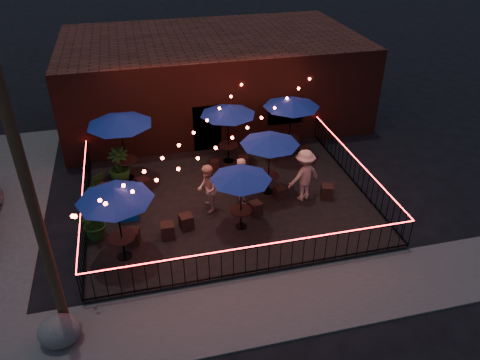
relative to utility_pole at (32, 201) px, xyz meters
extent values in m
plane|color=black|center=(5.40, 2.60, -4.00)|extent=(110.00, 110.00, 0.00)
cube|color=black|center=(5.40, 4.60, -3.92)|extent=(10.00, 8.00, 0.15)
cube|color=#45433F|center=(5.40, -0.65, -3.98)|extent=(18.00, 2.50, 0.05)
cube|color=#39180F|center=(6.40, 12.60, -2.00)|extent=(14.00, 8.00, 4.00)
cube|color=black|center=(5.40, 8.72, -2.90)|extent=(1.20, 0.24, 2.20)
cube|color=black|center=(8.90, 8.72, -2.40)|extent=(1.60, 0.24, 1.20)
cylinder|color=#362A16|center=(0.00, 0.00, 0.00)|extent=(0.26, 0.26, 8.00)
cube|color=black|center=(5.40, 0.60, -3.77)|extent=(10.00, 0.04, 0.04)
cube|color=black|center=(5.40, 0.60, -2.85)|extent=(10.00, 0.04, 0.04)
cube|color=red|center=(5.40, 0.60, -2.82)|extent=(10.00, 0.03, 0.02)
cube|color=black|center=(0.40, 4.60, -3.77)|extent=(0.04, 8.00, 0.04)
cube|color=black|center=(0.40, 4.60, -2.85)|extent=(0.04, 8.00, 0.04)
cube|color=red|center=(0.40, 4.60, -2.82)|extent=(0.03, 8.00, 0.02)
cube|color=black|center=(10.40, 4.60, -3.77)|extent=(0.04, 8.00, 0.04)
cube|color=black|center=(10.40, 4.60, -2.85)|extent=(0.04, 8.00, 0.04)
cube|color=red|center=(10.40, 4.60, -2.82)|extent=(0.03, 8.00, 0.02)
cylinder|color=black|center=(1.60, 2.27, -3.83)|extent=(0.45, 0.45, 0.03)
cylinder|color=black|center=(1.60, 2.27, -3.47)|extent=(0.06, 0.06, 0.74)
cylinder|color=black|center=(1.60, 2.27, -3.09)|extent=(0.82, 0.82, 0.04)
cylinder|color=black|center=(1.60, 2.27, -2.62)|extent=(0.05, 0.05, 2.46)
cone|color=navy|center=(1.60, 2.27, -1.54)|extent=(2.29, 2.29, 0.36)
cylinder|color=black|center=(1.87, 7.01, -3.83)|extent=(0.49, 0.49, 0.03)
cylinder|color=black|center=(1.87, 7.01, -3.44)|extent=(0.07, 0.07, 0.81)
cylinder|color=black|center=(1.87, 7.01, -3.02)|extent=(0.90, 0.90, 0.04)
cylinder|color=black|center=(1.87, 7.01, -2.51)|extent=(0.05, 0.05, 2.69)
cone|color=navy|center=(1.87, 7.01, -1.33)|extent=(3.11, 3.11, 0.39)
cylinder|color=black|center=(5.47, 2.89, -3.84)|extent=(0.40, 0.40, 0.03)
cylinder|color=black|center=(5.47, 2.89, -3.51)|extent=(0.05, 0.05, 0.65)
cylinder|color=black|center=(5.47, 2.89, -3.18)|extent=(0.73, 0.73, 0.04)
cylinder|color=black|center=(5.47, 2.89, -2.76)|extent=(0.04, 0.04, 2.18)
cone|color=navy|center=(5.47, 2.89, -1.81)|extent=(2.41, 2.41, 0.32)
cylinder|color=black|center=(6.05, 7.40, -3.83)|extent=(0.45, 0.45, 0.03)
cylinder|color=black|center=(6.05, 7.40, -3.47)|extent=(0.06, 0.06, 0.74)
cylinder|color=black|center=(6.05, 7.40, -3.09)|extent=(0.82, 0.82, 0.04)
cylinder|color=black|center=(6.05, 7.40, -2.62)|extent=(0.04, 0.04, 2.45)
cone|color=navy|center=(6.05, 7.40, -1.55)|extent=(2.31, 2.31, 0.36)
cylinder|color=black|center=(6.98, 4.74, -3.84)|extent=(0.43, 0.43, 0.03)
cylinder|color=black|center=(6.98, 4.74, -3.49)|extent=(0.06, 0.06, 0.70)
cylinder|color=black|center=(6.98, 4.74, -3.13)|extent=(0.78, 0.78, 0.04)
cylinder|color=black|center=(6.98, 4.74, -2.68)|extent=(0.04, 0.04, 2.34)
cone|color=navy|center=(6.98, 4.74, -1.65)|extent=(2.71, 2.71, 0.34)
cylinder|color=black|center=(8.69, 7.39, -3.83)|extent=(0.47, 0.47, 0.03)
cylinder|color=black|center=(8.69, 7.39, -3.46)|extent=(0.06, 0.06, 0.76)
cylinder|color=black|center=(8.69, 7.39, -3.07)|extent=(0.85, 0.85, 0.04)
cylinder|color=black|center=(8.69, 7.39, -2.58)|extent=(0.05, 0.05, 2.55)
cone|color=navy|center=(8.69, 7.39, -1.46)|extent=(2.84, 2.84, 0.37)
cube|color=black|center=(1.91, 2.90, -3.61)|extent=(0.48, 0.48, 0.48)
cube|color=black|center=(3.02, 2.93, -3.60)|extent=(0.43, 0.43, 0.51)
cube|color=black|center=(0.92, 5.96, -3.60)|extent=(0.55, 0.55, 0.49)
cube|color=black|center=(2.44, 5.97, -3.59)|extent=(0.57, 0.57, 0.51)
cube|color=black|center=(3.68, 3.27, -3.60)|extent=(0.50, 0.50, 0.50)
cube|color=black|center=(6.14, 3.48, -3.62)|extent=(0.50, 0.50, 0.47)
cube|color=black|center=(5.34, 6.87, -3.65)|extent=(0.38, 0.38, 0.40)
cube|color=black|center=(6.54, 6.82, -3.62)|extent=(0.41, 0.41, 0.46)
cube|color=black|center=(7.28, 4.27, -3.63)|extent=(0.43, 0.43, 0.44)
cube|color=black|center=(8.98, 3.86, -3.59)|extent=(0.55, 0.55, 0.51)
cube|color=black|center=(7.76, 7.08, -3.64)|extent=(0.42, 0.42, 0.43)
cube|color=black|center=(9.25, 7.09, -3.63)|extent=(0.46, 0.46, 0.44)
imported|color=tan|center=(5.86, 4.30, -2.94)|extent=(0.46, 0.68, 1.83)
imported|color=#D4B48E|center=(4.58, 4.09, -2.95)|extent=(0.78, 0.95, 1.80)
imported|color=#D0AC84|center=(8.09, 4.02, -2.86)|extent=(1.45, 1.10, 1.98)
imported|color=#0D3E0E|center=(0.80, 3.46, -3.25)|extent=(1.14, 1.00, 1.20)
imported|color=#153710|center=(0.80, 5.57, -3.20)|extent=(0.76, 0.63, 1.30)
imported|color=#143C0E|center=(1.62, 6.74, -3.12)|extent=(1.03, 1.03, 1.47)
cube|color=#064EAB|center=(1.82, 4.27, -3.40)|extent=(0.68, 0.48, 0.89)
cube|color=silver|center=(1.82, 4.27, -2.93)|extent=(0.72, 0.52, 0.06)
ellipsoid|color=#484743|center=(-0.07, -0.51, -3.62)|extent=(1.15, 1.04, 0.77)
camera|label=1|loc=(2.44, -9.36, 5.83)|focal=35.00mm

